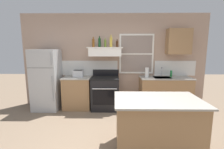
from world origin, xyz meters
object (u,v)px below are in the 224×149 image
(refrigerator, at_px, (47,80))
(kitchen_island, at_px, (157,125))
(toaster, at_px, (78,73))
(bottle_amber_wine, at_px, (93,43))
(bottle_olive_oil_square, at_px, (105,43))
(dish_soap_bottle, at_px, (171,74))
(stove_range, at_px, (105,93))
(bottle_dark_green_wine, at_px, (100,43))
(bottle_champagne_gold_foil, at_px, (111,42))
(paper_towel_roll, at_px, (147,72))
(bottle_brown_stout, at_px, (117,44))

(refrigerator, relative_size, kitchen_island, 1.20)
(toaster, relative_size, bottle_amber_wine, 1.07)
(bottle_olive_oil_square, height_order, dish_soap_bottle, bottle_olive_oil_square)
(stove_range, xyz_separation_m, bottle_dark_green_wine, (-0.16, 0.11, 1.41))
(refrigerator, distance_m, bottle_champagne_gold_foil, 2.09)
(stove_range, distance_m, dish_soap_bottle, 1.96)
(toaster, distance_m, dish_soap_bottle, 2.65)
(bottle_champagne_gold_foil, height_order, paper_towel_roll, bottle_champagne_gold_foil)
(refrigerator, xyz_separation_m, bottle_amber_wine, (1.32, 0.11, 1.02))
(bottle_amber_wine, height_order, kitchen_island, bottle_amber_wine)
(bottle_champagne_gold_foil, height_order, dish_soap_bottle, bottle_champagne_gold_foil)
(bottle_amber_wine, xyz_separation_m, bottle_dark_green_wine, (0.17, 0.02, 0.01))
(bottle_amber_wine, height_order, dish_soap_bottle, bottle_amber_wine)
(stove_range, bearing_deg, toaster, 174.86)
(bottle_dark_green_wine, bearing_deg, stove_range, -34.98)
(bottle_dark_green_wine, height_order, kitchen_island, bottle_dark_green_wine)
(refrigerator, height_order, bottle_brown_stout, bottle_brown_stout)
(refrigerator, distance_m, kitchen_island, 3.26)
(toaster, xyz_separation_m, bottle_dark_green_wine, (0.61, 0.04, 0.86))
(bottle_amber_wine, distance_m, paper_towel_roll, 1.70)
(toaster, height_order, bottle_champagne_gold_foil, bottle_champagne_gold_foil)
(bottle_dark_green_wine, relative_size, paper_towel_roll, 1.12)
(refrigerator, distance_m, paper_towel_roll, 2.83)
(bottle_olive_oil_square, distance_m, kitchen_island, 2.62)
(bottle_dark_green_wine, xyz_separation_m, bottle_olive_oil_square, (0.16, -0.04, -0.03))
(bottle_amber_wine, relative_size, paper_towel_roll, 1.03)
(refrigerator, bearing_deg, dish_soap_bottle, 2.60)
(refrigerator, distance_m, bottle_amber_wine, 1.67)
(refrigerator, bearing_deg, stove_range, 0.80)
(bottle_champagne_gold_foil, bearing_deg, stove_range, -149.15)
(refrigerator, relative_size, dish_soap_bottle, 9.37)
(bottle_brown_stout, height_order, kitchen_island, bottle_brown_stout)
(bottle_brown_stout, xyz_separation_m, dish_soap_bottle, (1.55, 0.10, -0.83))
(bottle_olive_oil_square, xyz_separation_m, bottle_champagne_gold_foil, (0.16, 0.02, 0.04))
(toaster, bearing_deg, bottle_brown_stout, -1.61)
(bottle_champagne_gold_foil, bearing_deg, bottle_dark_green_wine, 177.29)
(bottle_champagne_gold_foil, bearing_deg, toaster, -178.36)
(bottle_olive_oil_square, bearing_deg, kitchen_island, -64.48)
(stove_range, xyz_separation_m, bottle_champagne_gold_foil, (0.16, 0.10, 1.42))
(paper_towel_roll, xyz_separation_m, kitchen_island, (-0.21, -1.97, -0.59))
(bottle_amber_wine, relative_size, kitchen_island, 0.20)
(stove_range, distance_m, bottle_dark_green_wine, 1.42)
(bottle_dark_green_wine, bearing_deg, toaster, -176.09)
(bottle_olive_oil_square, bearing_deg, toaster, -179.60)
(bottle_brown_stout, distance_m, dish_soap_bottle, 1.77)
(refrigerator, xyz_separation_m, paper_towel_roll, (2.82, 0.06, 0.20))
(dish_soap_bottle, bearing_deg, bottle_dark_green_wine, -179.26)
(bottle_amber_wine, distance_m, dish_soap_bottle, 2.37)
(stove_range, bearing_deg, bottle_brown_stout, 6.68)
(bottle_amber_wine, xyz_separation_m, bottle_olive_oil_square, (0.33, -0.01, -0.02))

